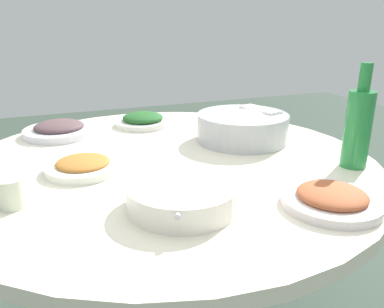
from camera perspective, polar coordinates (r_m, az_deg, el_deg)
name	(u,v)px	position (r m, az deg, el deg)	size (l,w,h in m)	color
round_dining_table	(168,201)	(1.19, -3.61, -6.92)	(1.23, 1.23, 0.73)	#99999E
rice_bowl	(242,127)	(1.31, 7.47, 4.01)	(0.30, 0.30, 0.10)	#B2B5BA
soup_bowl	(183,196)	(0.84, -1.38, -6.29)	(0.24, 0.25, 0.06)	white
dish_eggplant	(59,129)	(1.45, -19.01, 3.47)	(0.25, 0.25, 0.05)	silver
dish_greens	(143,120)	(1.51, -7.26, 4.99)	(0.21, 0.21, 0.05)	silver
dish_stirfry	(332,199)	(0.91, 19.94, -6.22)	(0.22, 0.22, 0.04)	silver
dish_tofu_braise	(83,165)	(1.09, -15.78, -1.63)	(0.20, 0.20, 0.04)	white
green_bottle	(358,127)	(1.14, 23.34, 3.75)	(0.07, 0.07, 0.29)	#24813A
tea_cup_near	(11,193)	(0.93, -25.13, -5.22)	(0.06, 0.06, 0.07)	silver
tea_cup_far	(257,116)	(1.54, 9.60, 5.58)	(0.07, 0.07, 0.06)	#2F5793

